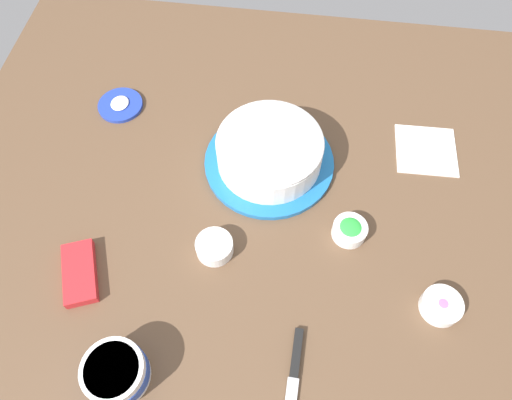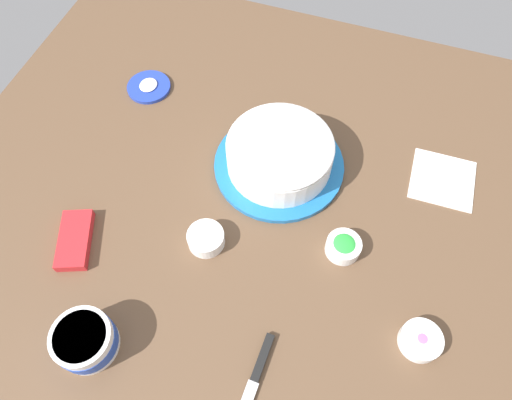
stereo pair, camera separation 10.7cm
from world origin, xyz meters
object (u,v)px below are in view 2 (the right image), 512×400
Objects in this scene: frosting_tub at (85,340)px; sprinkle_bowl_green at (343,246)px; frosting_tub_lid at (149,87)px; spreading_knife at (254,382)px; candy_box_lower at (75,240)px; frosted_cake at (280,155)px; sprinkle_bowl_pink at (421,340)px; sprinkle_bowl_blue at (206,238)px; paper_napkin at (443,179)px.

frosting_tub is 0.57m from sprinkle_bowl_green.
frosting_tub is 0.70m from frosting_tub_lid.
spreading_knife is at bearing 163.81° from sprinkle_bowl_green.
frosting_tub is 0.85× the size of candy_box_lower.
candy_box_lower reaches higher than spreading_knife.
frosted_cake is 1.35× the size of spreading_knife.
sprinkle_bowl_blue is at bearing 82.07° from sprinkle_bowl_pink.
sprinkle_bowl_pink reaches higher than candy_box_lower.
spreading_knife is at bearing 154.40° from paper_napkin.
frosting_tub is 1.45× the size of sprinkle_bowl_blue.
sprinkle_bowl_pink is 1.09× the size of sprinkle_bowl_green.
sprinkle_bowl_blue is 0.29m from candy_box_lower.
sprinkle_bowl_blue is (0.29, -0.14, -0.02)m from frosting_tub.
frosting_tub is at bearing 109.43° from sprinkle_bowl_pink.
sprinkle_bowl_blue is 1.06× the size of sprinkle_bowl_green.
sprinkle_bowl_blue is 0.59× the size of candy_box_lower.
sprinkle_bowl_blue reaches higher than candy_box_lower.
candy_box_lower is (-0.10, 0.28, -0.01)m from sprinkle_bowl_blue.
frosting_tub_lid is 1.43× the size of sprinkle_bowl_blue.
spreading_knife is 3.04× the size of sprinkle_bowl_green.
paper_napkin is at bearing -92.89° from frosting_tub_lid.
sprinkle_bowl_pink is 0.41m from paper_napkin.
candy_box_lower is at bearing 109.01° from sprinkle_bowl_blue.
candy_box_lower reaches higher than frosting_tub_lid.
spreading_knife is at bearing -140.27° from frosting_tub_lid.
sprinkle_bowl_blue is at bearing -139.61° from frosting_tub_lid.
sprinkle_bowl_pink is at bearing -70.57° from frosting_tub.
sprinkle_bowl_pink is 0.77m from candy_box_lower.
frosting_tub_lid is 0.50m from sprinkle_bowl_blue.
frosting_tub_lid is at bearing 72.32° from frosted_cake.
frosting_tub is 1.55× the size of sprinkle_bowl_green.
spreading_knife is (-0.63, -0.52, -0.00)m from frosting_tub_lid.
candy_box_lower is at bearing -174.37° from frosting_tub_lid.
sprinkle_bowl_blue is 0.59m from paper_napkin.
sprinkle_bowl_pink is at bearing -58.10° from spreading_knife.
sprinkle_bowl_pink is (-0.32, -0.40, -0.03)m from frosted_cake.
frosting_tub_lid is (0.13, 0.42, -0.04)m from frosted_cake.
frosted_cake is 2.65× the size of frosting_tub.
sprinkle_bowl_green is 0.55× the size of candy_box_lower.
frosted_cake is 0.27m from sprinkle_bowl_blue.
frosting_tub is at bearing 96.80° from spreading_knife.
sprinkle_bowl_blue is (0.25, 0.20, 0.01)m from spreading_knife.
sprinkle_bowl_blue is 0.55× the size of paper_napkin.
frosted_cake reaches higher than paper_napkin.
frosted_cake is 0.26m from sprinkle_bowl_green.
frosted_cake reaches higher than spreading_knife.
spreading_knife is at bearing -83.20° from frosting_tub.
frosting_tub is 0.66m from sprinkle_bowl_pink.
sprinkle_bowl_green is (0.37, -0.43, -0.02)m from frosting_tub.
sprinkle_bowl_pink is 0.24m from sprinkle_bowl_green.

